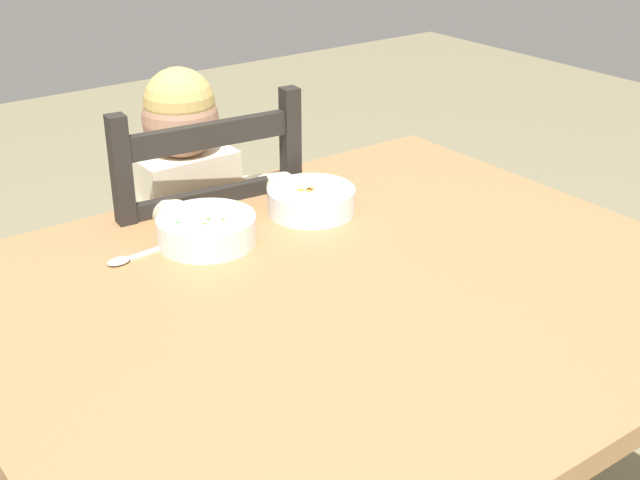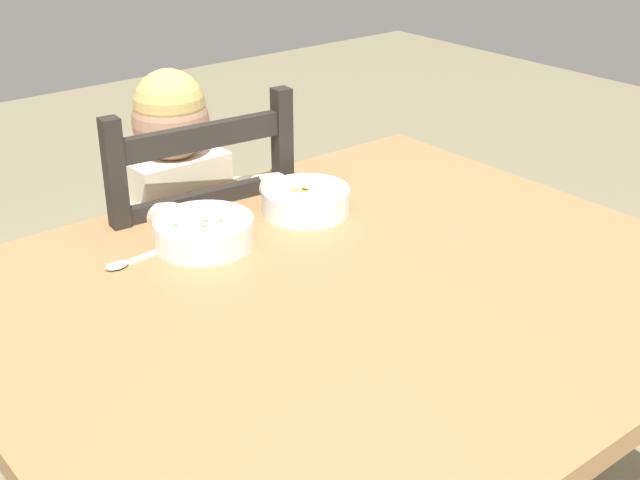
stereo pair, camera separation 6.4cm
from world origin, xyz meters
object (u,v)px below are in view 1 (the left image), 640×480
dining_table (347,328)px  bowl_of_carrots (311,200)px  spoon (129,258)px  child_figure (193,213)px  dining_chair (194,283)px  bowl_of_peas (207,229)px

dining_table → bowl_of_carrots: size_ratio=7.04×
bowl_of_carrots → spoon: 0.40m
child_figure → bowl_of_carrots: size_ratio=5.39×
dining_chair → child_figure: bearing=-58.5°
bowl_of_carrots → dining_chair: bearing=113.1°
dining_table → child_figure: size_ratio=1.31×
dining_table → bowl_of_peas: bearing=111.4°
dining_chair → bowl_of_carrots: dining_chair is taller
bowl_of_peas → spoon: (-0.15, 0.02, -0.02)m
dining_table → bowl_of_peas: size_ratio=6.77×
dining_chair → child_figure: (0.00, -0.01, 0.18)m
dining_table → child_figure: child_figure is taller
dining_table → child_figure: (0.01, 0.58, 0.02)m
bowl_of_peas → dining_table: bearing=-68.6°
bowl_of_carrots → spoon: size_ratio=1.31×
dining_table → spoon: spoon is taller
dining_table → dining_chair: bearing=89.6°
child_figure → spoon: child_figure is taller
dining_table → dining_chair: 0.61m
dining_chair → bowl_of_carrots: (0.13, -0.30, 0.28)m
bowl_of_peas → bowl_of_carrots: (0.25, 0.00, -0.00)m
bowl_of_peas → spoon: bearing=172.4°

